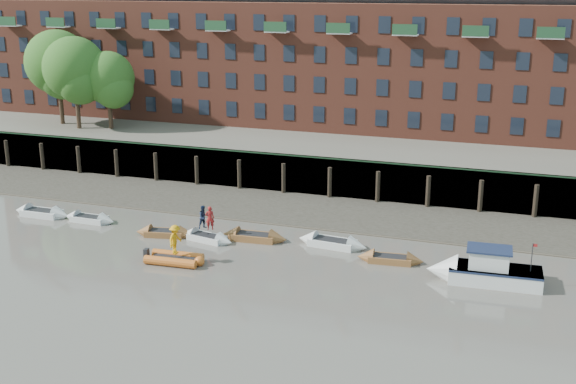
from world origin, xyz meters
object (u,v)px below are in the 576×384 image
at_px(rowboat_3, 207,238).
at_px(person_rower_a, 210,218).
at_px(motor_launch, 476,270).
at_px(rowboat_5, 332,243).
at_px(rowboat_2, 165,233).
at_px(rib_tender, 176,259).
at_px(rowboat_6, 390,259).
at_px(person_rower_b, 204,217).
at_px(rowboat_0, 42,213).
at_px(person_rib_crew, 175,240).
at_px(rowboat_1, 89,219).
at_px(rowboat_4, 254,237).

relative_size(rowboat_3, person_rower_a, 2.55).
bearing_deg(motor_launch, rowboat_5, -19.91).
bearing_deg(rowboat_2, rib_tender, -64.40).
xyz_separation_m(rowboat_6, person_rower_b, (-12.98, 0.04, 1.40)).
distance_m(rowboat_0, rowboat_3, 14.20).
xyz_separation_m(motor_launch, person_rower_b, (-18.36, 1.35, 0.92)).
relative_size(rowboat_5, person_rower_b, 3.06).
relative_size(rowboat_6, person_rib_crew, 2.27).
bearing_deg(rowboat_0, motor_launch, -3.76).
distance_m(rowboat_5, motor_launch, 10.06).
relative_size(rowboat_1, person_rower_a, 2.52).
relative_size(rowboat_2, person_rower_b, 2.67).
xyz_separation_m(rowboat_5, person_rib_crew, (-8.58, -6.02, 1.31)).
bearing_deg(rowboat_1, rowboat_4, 1.87).
xyz_separation_m(rowboat_1, person_rower_a, (10.22, -0.82, 1.43)).
distance_m(rowboat_5, person_rower_b, 8.97).
xyz_separation_m(rowboat_4, person_rower_b, (-3.33, -0.94, 1.38)).
bearing_deg(person_rower_a, motor_launch, 149.73).
bearing_deg(rowboat_5, rowboat_6, -14.75).
height_order(rowboat_2, rowboat_6, rowboat_6).
relative_size(rowboat_5, rib_tender, 1.31).
bearing_deg(person_rib_crew, rowboat_6, -67.69).
bearing_deg(rowboat_1, rowboat_6, -1.06).
xyz_separation_m(rowboat_0, rowboat_1, (4.19, 0.01, -0.03)).
distance_m(rowboat_2, rib_tender, 5.27).
xyz_separation_m(rowboat_3, person_rib_crew, (-0.12, -4.31, 1.35)).
distance_m(rowboat_6, rib_tender, 13.55).
height_order(rowboat_6, person_rower_a, person_rower_a).
xyz_separation_m(rowboat_3, person_rower_a, (0.24, 0.07, 1.43)).
bearing_deg(rowboat_2, rowboat_3, -8.77).
bearing_deg(person_rower_a, person_rib_crew, 58.95).
bearing_deg(rib_tender, person_rower_a, 82.43).
bearing_deg(person_rower_a, person_rower_b, -39.42).
height_order(rowboat_1, person_rower_a, person_rower_a).
relative_size(rowboat_1, rowboat_5, 0.85).
distance_m(rowboat_0, person_rib_crew, 15.04).
bearing_deg(motor_launch, rowboat_6, -16.99).
relative_size(rowboat_0, motor_launch, 0.70).
bearing_deg(motor_launch, rowboat_3, -6.97).
height_order(rowboat_0, motor_launch, motor_launch).
relative_size(rowboat_2, rowboat_4, 0.91).
xyz_separation_m(rowboat_0, rowboat_5, (22.63, 0.84, 0.01)).
bearing_deg(rowboat_4, rowboat_0, 176.78).
bearing_deg(rowboat_0, rowboat_3, -3.67).
height_order(person_rower_b, person_rib_crew, person_rib_crew).
height_order(rowboat_3, person_rower_b, person_rower_b).
bearing_deg(rib_tender, rowboat_6, 15.93).
bearing_deg(rowboat_3, rowboat_5, 22.69).
bearing_deg(rowboat_3, rowboat_6, 11.92).
distance_m(rowboat_2, rowboat_3, 3.18).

